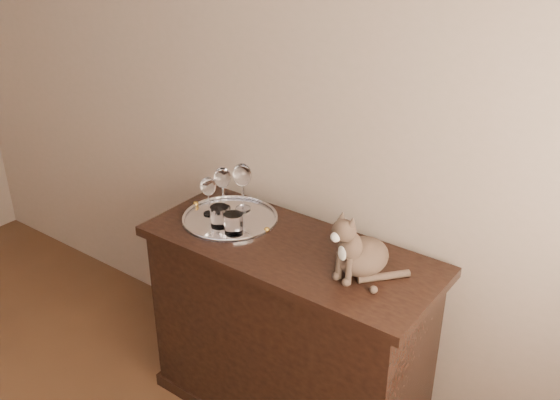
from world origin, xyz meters
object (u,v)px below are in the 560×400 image
(tumbler_a, at_px, (234,224))
(tumbler_b, at_px, (220,217))
(tray, at_px, (230,219))
(wine_glass_c, at_px, (209,196))
(wine_glass_b, at_px, (242,187))
(sideboard, at_px, (288,333))
(cat, at_px, (364,240))
(wine_glass_a, at_px, (223,188))

(tumbler_a, height_order, tumbler_b, tumbler_b)
(tray, xyz_separation_m, wine_glass_c, (-0.10, -0.02, 0.09))
(wine_glass_b, bearing_deg, tray, -83.58)
(sideboard, bearing_deg, wine_glass_c, 179.24)
(sideboard, distance_m, tumbler_b, 0.57)
(tumbler_b, bearing_deg, sideboard, 8.68)
(wine_glass_c, distance_m, cat, 0.74)
(sideboard, distance_m, wine_glass_c, 0.67)
(wine_glass_c, relative_size, tumbler_a, 1.98)
(wine_glass_c, bearing_deg, wine_glass_b, 54.59)
(wine_glass_a, xyz_separation_m, tumbler_b, (0.09, -0.13, -0.05))
(sideboard, height_order, tumbler_a, tumbler_a)
(tray, height_order, wine_glass_c, wine_glass_c)
(tray, xyz_separation_m, tumbler_b, (0.01, -0.07, 0.05))
(sideboard, relative_size, cat, 4.52)
(wine_glass_b, relative_size, tumbler_a, 2.45)
(wine_glass_a, distance_m, wine_glass_c, 0.08)
(cat, bearing_deg, wine_glass_a, -170.62)
(wine_glass_a, relative_size, cat, 0.72)
(cat, bearing_deg, tumbler_b, -159.82)
(wine_glass_a, height_order, cat, cat)
(tray, bearing_deg, sideboard, -4.59)
(tray, xyz_separation_m, wine_glass_b, (-0.01, 0.10, 0.11))
(tumbler_b, distance_m, cat, 0.64)
(wine_glass_b, xyz_separation_m, wine_glass_c, (-0.08, -0.12, -0.02))
(tumbler_b, bearing_deg, wine_glass_a, 126.02)
(sideboard, relative_size, tumbler_a, 13.94)
(wine_glass_a, relative_size, tumbler_a, 2.22)
(wine_glass_c, xyz_separation_m, tumbler_a, (0.19, -0.07, -0.04))
(wine_glass_a, distance_m, wine_glass_b, 0.08)
(cat, bearing_deg, wine_glass_b, -175.02)
(tray, height_order, wine_glass_b, wine_glass_b)
(wine_glass_a, xyz_separation_m, wine_glass_b, (0.07, 0.04, 0.01))
(tray, bearing_deg, tumbler_a, -42.43)
(sideboard, distance_m, tumbler_a, 0.53)
(wine_glass_a, relative_size, wine_glass_c, 1.12)
(sideboard, height_order, wine_glass_c, wine_glass_c)
(wine_glass_c, bearing_deg, sideboard, -0.76)
(tumbler_b, height_order, cat, cat)
(tray, height_order, cat, cat)
(tray, distance_m, wine_glass_c, 0.13)
(wine_glass_a, bearing_deg, wine_glass_c, -99.77)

